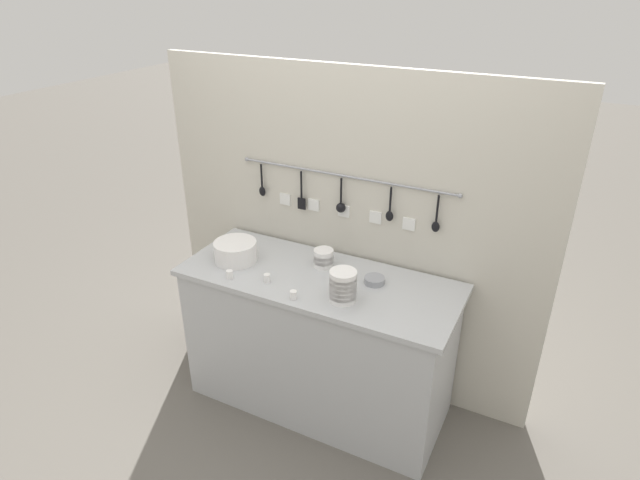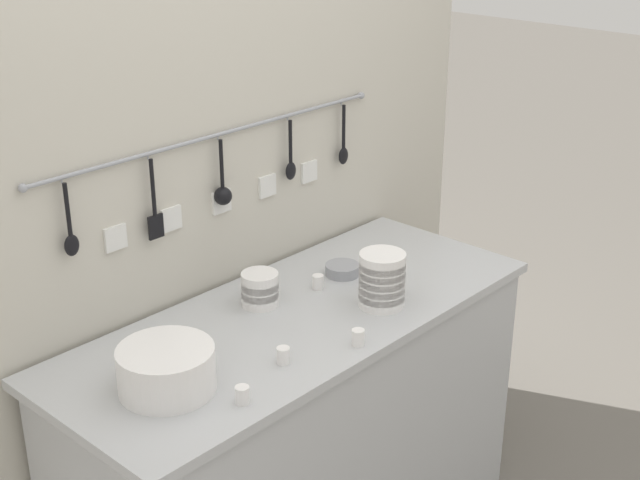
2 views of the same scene
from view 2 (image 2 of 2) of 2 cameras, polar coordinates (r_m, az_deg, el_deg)
The scene contains 10 objects.
counter at distance 2.87m, azimuth -1.33°, elevation -12.56°, with size 1.56×0.62×0.88m.
back_wall at distance 2.82m, azimuth -6.50°, elevation -0.68°, with size 2.36×0.09×1.97m.
bowl_stack_tall_left at distance 2.66m, azimuth 3.99°, elevation -2.55°, with size 0.14×0.14×0.17m.
bowl_stack_short_front at distance 2.68m, azimuth -3.86°, elevation -3.15°, with size 0.11×0.11×0.10m.
plate_stack at distance 2.29m, azimuth -9.80°, elevation -8.16°, with size 0.25×0.25×0.12m.
steel_mixing_bowl at distance 2.88m, azimuth 1.44°, elevation -1.90°, with size 0.11×0.11×0.03m.
cup_front_left at distance 2.78m, azimuth -0.13°, elevation -2.71°, with size 0.04×0.04×0.05m.
cup_beside_plates at distance 2.47m, azimuth 2.45°, elevation -6.24°, with size 0.04×0.04×0.05m.
cup_centre at distance 2.38m, azimuth -2.37°, elevation -7.40°, with size 0.04×0.04×0.05m.
cup_edge_near at distance 2.23m, azimuth -5.00°, elevation -9.85°, with size 0.04×0.04×0.05m.
Camera 2 is at (-1.67, -1.63, 2.11)m, focal length 50.00 mm.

